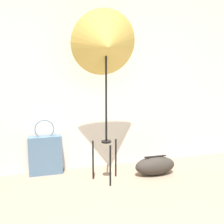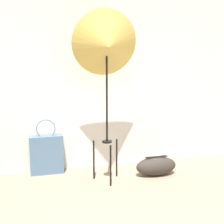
% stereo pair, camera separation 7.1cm
% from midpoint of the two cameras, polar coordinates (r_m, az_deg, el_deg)
% --- Properties ---
extents(wall_back, '(8.00, 0.05, 2.60)m').
position_cam_midpoint_polar(wall_back, '(3.37, -5.37, 9.62)').
color(wall_back, silver).
rests_on(wall_back, ground_plane).
extents(photo_umbrella, '(0.74, 0.42, 1.91)m').
position_cam_midpoint_polar(photo_umbrella, '(2.91, -2.04, 14.14)').
color(photo_umbrella, black).
rests_on(photo_umbrella, ground_plane).
extents(tote_bag, '(0.40, 0.11, 0.68)m').
position_cam_midpoint_polar(tote_bag, '(3.34, -14.90, -8.97)').
color(tote_bag, slate).
rests_on(tote_bag, ground_plane).
extents(duffel_bag, '(0.51, 0.23, 0.23)m').
position_cam_midpoint_polar(duffel_bag, '(3.30, 8.72, -11.45)').
color(duffel_bag, '#332D28').
rests_on(duffel_bag, ground_plane).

